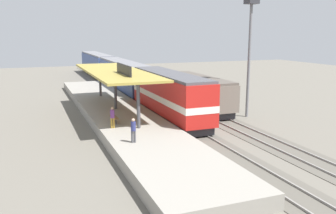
# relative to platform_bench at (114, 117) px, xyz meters

# --- Properties ---
(ground_plane) EXTENTS (120.00, 120.00, 0.00)m
(ground_plane) POSITION_rel_platform_bench_xyz_m (8.00, 5.51, -1.34)
(ground_plane) COLOR #666056
(track_near) EXTENTS (3.20, 110.00, 0.16)m
(track_near) POSITION_rel_platform_bench_xyz_m (6.00, 5.51, -1.31)
(track_near) COLOR #565249
(track_near) RESTS_ON ground
(track_far) EXTENTS (3.20, 110.00, 0.16)m
(track_far) POSITION_rel_platform_bench_xyz_m (10.60, 5.51, -1.31)
(track_far) COLOR #565249
(track_far) RESTS_ON ground
(platform) EXTENTS (6.00, 44.00, 0.90)m
(platform) POSITION_rel_platform_bench_xyz_m (1.40, 5.51, -0.89)
(platform) COLOR gray
(platform) RESTS_ON ground
(station_canopy) EXTENTS (5.20, 18.00, 4.70)m
(station_canopy) POSITION_rel_platform_bench_xyz_m (1.40, 5.42, 3.19)
(station_canopy) COLOR #47474C
(station_canopy) RESTS_ON platform
(platform_bench) EXTENTS (0.44, 1.70, 0.50)m
(platform_bench) POSITION_rel_platform_bench_xyz_m (0.00, 0.00, 0.00)
(platform_bench) COLOR #333338
(platform_bench) RESTS_ON platform
(locomotive) EXTENTS (2.93, 14.43, 4.44)m
(locomotive) POSITION_rel_platform_bench_xyz_m (6.00, 2.60, 1.07)
(locomotive) COLOR #28282D
(locomotive) RESTS_ON track_near
(passenger_carriage_front) EXTENTS (2.90, 20.00, 4.24)m
(passenger_carriage_front) POSITION_rel_platform_bench_xyz_m (6.00, 20.60, 0.97)
(passenger_carriage_front) COLOR #28282D
(passenger_carriage_front) RESTS_ON track_near
(passenger_carriage_rear) EXTENTS (2.90, 20.00, 4.24)m
(passenger_carriage_rear) POSITION_rel_platform_bench_xyz_m (6.00, 41.40, 0.97)
(passenger_carriage_rear) COLOR #28282D
(passenger_carriage_rear) RESTS_ON track_near
(freight_car) EXTENTS (2.80, 12.00, 3.54)m
(freight_car) POSITION_rel_platform_bench_xyz_m (10.60, 5.64, 0.63)
(freight_car) COLOR #28282D
(freight_car) RESTS_ON track_far
(light_mast) EXTENTS (1.10, 1.10, 11.70)m
(light_mast) POSITION_rel_platform_bench_xyz_m (13.80, 1.10, 7.05)
(light_mast) COLOR slate
(light_mast) RESTS_ON ground
(person_waiting) EXTENTS (0.34, 0.34, 1.71)m
(person_waiting) POSITION_rel_platform_bench_xyz_m (-0.05, -6.10, 0.51)
(person_waiting) COLOR #4C4C51
(person_waiting) RESTS_ON platform
(person_walking) EXTENTS (0.34, 0.34, 1.71)m
(person_walking) POSITION_rel_platform_bench_xyz_m (-0.54, -1.79, 0.51)
(person_walking) COLOR olive
(person_walking) RESTS_ON platform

